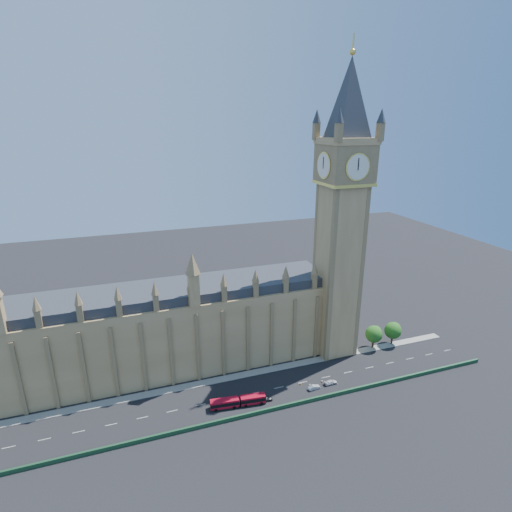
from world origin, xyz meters
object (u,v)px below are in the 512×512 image
object	(u,v)px
red_bus	(238,402)
car_silver	(314,387)
car_white	(331,382)
car_grey	(266,399)

from	to	relation	value
red_bus	car_silver	distance (m)	23.74
car_silver	car_white	bearing A→B (deg)	-90.46
red_bus	car_silver	size ratio (longest dim) A/B	4.07
car_silver	car_grey	bearing A→B (deg)	85.16
car_grey	car_white	bearing A→B (deg)	-85.48
red_bus	car_white	bearing A→B (deg)	6.95
car_grey	car_white	xyz separation A→B (m)	(21.57, 0.77, -0.08)
red_bus	car_silver	bearing A→B (deg)	5.75
car_silver	car_white	world-z (taller)	car_silver
red_bus	car_grey	size ratio (longest dim) A/B	3.96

